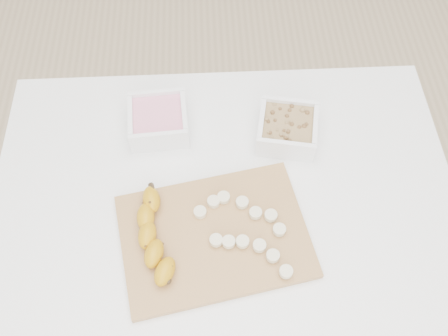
{
  "coord_description": "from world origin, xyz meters",
  "views": [
    {
      "loc": [
        -0.03,
        -0.51,
        1.69
      ],
      "look_at": [
        0.0,
        0.03,
        0.81
      ],
      "focal_mm": 40.0,
      "sensor_mm": 36.0,
      "label": 1
    }
  ],
  "objects_px": {
    "table": "(225,214)",
    "bowl_yogurt": "(158,120)",
    "bowl_granola": "(287,128)",
    "cutting_board": "(214,236)",
    "banana": "(155,237)"
  },
  "relations": [
    {
      "from": "bowl_granola",
      "to": "banana",
      "type": "height_order",
      "value": "bowl_granola"
    },
    {
      "from": "banana",
      "to": "bowl_granola",
      "type": "bearing_deg",
      "value": 41.55
    },
    {
      "from": "bowl_yogurt",
      "to": "banana",
      "type": "bearing_deg",
      "value": -90.16
    },
    {
      "from": "table",
      "to": "banana",
      "type": "distance_m",
      "value": 0.22
    },
    {
      "from": "bowl_granola",
      "to": "cutting_board",
      "type": "bearing_deg",
      "value": -125.44
    },
    {
      "from": "bowl_yogurt",
      "to": "banana",
      "type": "xyz_separation_m",
      "value": [
        -0.0,
        -0.29,
        0.0
      ]
    },
    {
      "from": "table",
      "to": "bowl_yogurt",
      "type": "relative_size",
      "value": 7.17
    },
    {
      "from": "table",
      "to": "banana",
      "type": "xyz_separation_m",
      "value": [
        -0.14,
        -0.11,
        0.13
      ]
    },
    {
      "from": "bowl_yogurt",
      "to": "bowl_granola",
      "type": "relative_size",
      "value": 0.92
    },
    {
      "from": "table",
      "to": "bowl_granola",
      "type": "xyz_separation_m",
      "value": [
        0.15,
        0.15,
        0.13
      ]
    },
    {
      "from": "bowl_granola",
      "to": "banana",
      "type": "bearing_deg",
      "value": -139.12
    },
    {
      "from": "table",
      "to": "cutting_board",
      "type": "distance_m",
      "value": 0.15
    },
    {
      "from": "table",
      "to": "cutting_board",
      "type": "bearing_deg",
      "value": -104.61
    },
    {
      "from": "cutting_board",
      "to": "banana",
      "type": "height_order",
      "value": "banana"
    },
    {
      "from": "bowl_granola",
      "to": "banana",
      "type": "xyz_separation_m",
      "value": [
        -0.29,
        -0.25,
        0.0
      ]
    }
  ]
}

